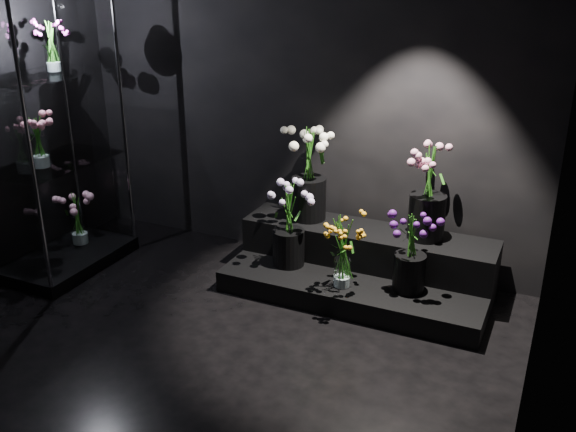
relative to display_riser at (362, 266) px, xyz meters
The scene contains 13 objects.
floor 1.76m from the display_riser, 113.50° to the right, with size 4.00×4.00×0.00m, color black.
wall_back 1.46m from the display_riser, 150.40° to the left, with size 4.00×4.00×0.00m, color black.
wall_right 2.40m from the display_riser, 50.91° to the right, with size 4.00×4.00×0.00m, color black.
display_riser is the anchor object (origin of this frame).
display_case 2.64m from the display_riser, 164.50° to the right, with size 0.64×1.06×2.33m.
bouquet_orange_bells 0.44m from the display_riser, 96.04° to the right, with size 0.30×0.30×0.55m.
bouquet_lilac 0.68m from the display_riser, 162.13° to the right, with size 0.38×0.38×0.68m.
bouquet_purple 0.57m from the display_riser, 25.71° to the right, with size 0.44×0.44×0.60m.
bouquet_cream_roses 0.88m from the display_riser, 164.12° to the left, with size 0.50×0.50×0.77m.
bouquet_pink_roses 0.81m from the display_riser, 18.81° to the left, with size 0.40×0.40×0.71m.
bouquet_case_pink 2.66m from the display_riser, 161.21° to the right, with size 0.34×0.34×0.40m.
bouquet_case_magenta 2.91m from the display_riser, 167.42° to the right, with size 0.31×0.31×0.37m.
bouquet_case_base_pink 2.45m from the display_riser, 169.58° to the right, with size 0.40×0.40×0.46m.
Camera 1 is at (2.04, -2.71, 2.39)m, focal length 40.00 mm.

